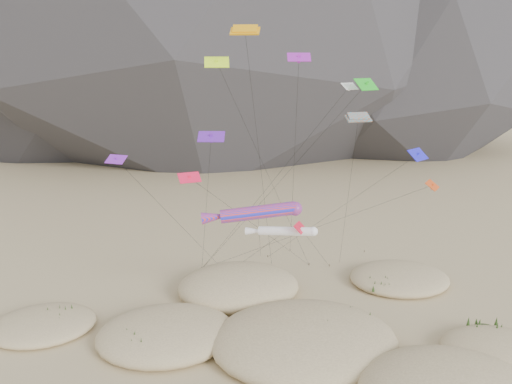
% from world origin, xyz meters
% --- Properties ---
extents(ground, '(500.00, 500.00, 0.00)m').
position_xyz_m(ground, '(0.00, 0.00, 0.00)').
color(ground, '#CCB789').
rests_on(ground, ground).
extents(dunes, '(49.67, 34.58, 3.88)m').
position_xyz_m(dunes, '(-1.18, 3.22, 0.73)').
color(dunes, '#CCB789').
rests_on(dunes, ground).
extents(dune_grass, '(41.81, 30.32, 1.48)m').
position_xyz_m(dune_grass, '(-0.02, 4.69, 0.83)').
color(dune_grass, black).
rests_on(dune_grass, ground).
extents(kite_stakes, '(21.96, 6.71, 0.30)m').
position_xyz_m(kite_stakes, '(3.06, 23.46, 0.15)').
color(kite_stakes, '#3F2D1E').
rests_on(kite_stakes, ground).
extents(rainbow_tube_kite, '(8.87, 20.60, 12.97)m').
position_xyz_m(rainbow_tube_kite, '(-2.69, 6.73, 11.98)').
color(rainbow_tube_kite, '#FF381A').
rests_on(rainbow_tube_kite, ground).
extents(white_tube_kite, '(6.44, 15.34, 10.19)m').
position_xyz_m(white_tube_kite, '(0.25, 8.51, 9.51)').
color(white_tube_kite, white).
rests_on(white_tube_kite, ground).
extents(orange_parafoil, '(6.41, 13.17, 27.94)m').
position_xyz_m(orange_parafoil, '(-2.76, 11.12, 27.09)').
color(orange_parafoil, orange).
rests_on(orange_parafoil, ground).
extents(multi_parafoil, '(4.82, 14.07, 20.32)m').
position_xyz_m(multi_parafoil, '(7.29, 9.11, 19.62)').
color(multi_parafoil, '#D54A16').
rests_on(multi_parafoil, ground).
extents(delta_kites, '(31.06, 20.75, 25.51)m').
position_xyz_m(delta_kites, '(1.99, 12.42, 18.12)').
color(delta_kites, white).
rests_on(delta_kites, ground).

